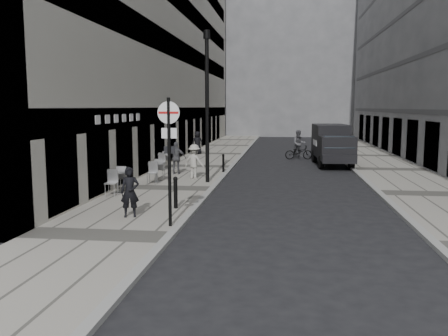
# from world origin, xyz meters

# --- Properties ---
(ground) EXTENTS (120.00, 120.00, 0.00)m
(ground) POSITION_xyz_m (0.00, 0.00, 0.00)
(ground) COLOR black
(ground) RESTS_ON ground
(sidewalk) EXTENTS (4.00, 60.00, 0.12)m
(sidewalk) POSITION_xyz_m (-2.00, 18.00, 0.06)
(sidewalk) COLOR gray
(sidewalk) RESTS_ON ground
(far_sidewalk) EXTENTS (4.00, 60.00, 0.12)m
(far_sidewalk) POSITION_xyz_m (9.00, 18.00, 0.06)
(far_sidewalk) COLOR gray
(far_sidewalk) RESTS_ON ground
(building_left) EXTENTS (4.00, 45.00, 18.00)m
(building_left) POSITION_xyz_m (-6.00, 24.50, 9.00)
(building_left) COLOR #B5B2A5
(building_left) RESTS_ON ground
(building_far) EXTENTS (24.00, 16.00, 22.00)m
(building_far) POSITION_xyz_m (1.50, 56.00, 11.00)
(building_far) COLOR gray
(building_far) RESTS_ON ground
(walking_man) EXTENTS (0.66, 0.52, 1.59)m
(walking_man) POSITION_xyz_m (-1.73, 4.85, 0.92)
(walking_man) COLOR black
(walking_man) RESTS_ON sidewalk
(sign_post) EXTENTS (0.64, 0.10, 3.73)m
(sign_post) POSITION_xyz_m (-0.20, 3.88, 2.51)
(sign_post) COLOR black
(sign_post) RESTS_ON sidewalk
(lamppost) EXTENTS (0.31, 0.31, 6.88)m
(lamppost) POSITION_xyz_m (-0.44, 12.12, 3.95)
(lamppost) COLOR black
(lamppost) RESTS_ON sidewalk
(bollard_near) EXTENTS (0.14, 0.14, 1.02)m
(bollard_near) POSITION_xyz_m (-0.60, 6.30, 0.63)
(bollard_near) COLOR black
(bollard_near) RESTS_ON sidewalk
(bollard_far) EXTENTS (0.12, 0.12, 0.91)m
(bollard_far) POSITION_xyz_m (-0.15, 15.62, 0.57)
(bollard_far) COLOR black
(bollard_far) RESTS_ON sidewalk
(panel_van) EXTENTS (2.25, 5.40, 2.49)m
(panel_van) POSITION_xyz_m (5.99, 20.34, 1.40)
(panel_van) COLOR black
(panel_van) RESTS_ON ground
(cyclist) EXTENTS (1.93, 0.89, 2.01)m
(cyclist) POSITION_xyz_m (4.07, 23.44, 0.78)
(cyclist) COLOR black
(cyclist) RESTS_ON ground
(pedestrian_a) EXTENTS (1.02, 0.51, 1.68)m
(pedestrian_a) POSITION_xyz_m (-2.45, 14.48, 0.96)
(pedestrian_a) COLOR #4D4D51
(pedestrian_a) RESTS_ON sidewalk
(pedestrian_b) EXTENTS (1.23, 0.96, 1.67)m
(pedestrian_b) POSITION_xyz_m (-1.24, 13.07, 0.95)
(pedestrian_b) COLOR #AEABA1
(pedestrian_b) RESTS_ON sidewalk
(pedestrian_c) EXTENTS (0.98, 0.85, 1.69)m
(pedestrian_c) POSITION_xyz_m (-3.31, 25.04, 0.97)
(pedestrian_c) COLOR black
(pedestrian_c) RESTS_ON sidewalk
(cafe_table_near) EXTENTS (0.80, 1.80, 1.03)m
(cafe_table_near) POSITION_xyz_m (-3.60, 8.85, 0.64)
(cafe_table_near) COLOR silver
(cafe_table_near) RESTS_ON sidewalk
(cafe_table_mid) EXTENTS (0.79, 1.78, 1.02)m
(cafe_table_mid) POSITION_xyz_m (-2.80, 11.81, 0.63)
(cafe_table_mid) COLOR #A9A9AC
(cafe_table_mid) RESTS_ON sidewalk
(cafe_table_far) EXTENTS (0.75, 1.69, 0.96)m
(cafe_table_far) POSITION_xyz_m (-3.60, 16.38, 0.61)
(cafe_table_far) COLOR #B6B6B8
(cafe_table_far) RESTS_ON sidewalk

